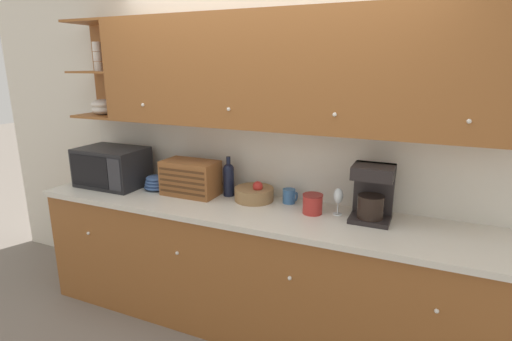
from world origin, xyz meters
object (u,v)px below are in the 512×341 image
Objects in this scene: wine_bottle at (229,178)px; coffee_maker at (372,192)px; fruit_basket at (254,194)px; wine_glass at (338,197)px; mug at (289,196)px; microwave at (112,167)px; bowl_stack_on_counter at (156,183)px; bread_box at (191,178)px; storage_canister at (313,204)px.

wine_bottle is 1.09m from coffee_maker.
fruit_basket is 1.56× the size of wine_glass.
fruit_basket is 0.27m from mug.
microwave reaches higher than wine_bottle.
coffee_maker reaches higher than microwave.
bowl_stack_on_counter is at bearing -178.75° from coffee_maker.
microwave reaches higher than mug.
bowl_stack_on_counter is at bearing -178.56° from bread_box.
fruit_basket is 0.48m from storage_canister.
wine_bottle is at bearing 175.95° from wine_glass.
coffee_maker reaches higher than bowl_stack_on_counter.
coffee_maker is (2.11, 0.09, 0.03)m from microwave.
wine_bottle is (1.02, 0.15, -0.02)m from microwave.
bowl_stack_on_counter is 1.71m from coffee_maker.
microwave is 3.91× the size of storage_canister.
mug is (0.26, 0.05, 0.00)m from fruit_basket.
bowl_stack_on_counter is 0.85m from fruit_basket.
microwave is 2.11m from coffee_maker.
wine_bottle is 1.06× the size of fruit_basket.
wine_bottle is 2.93× the size of mug.
coffee_maker is at bearing -3.51° from wine_bottle.
mug is at bearing 166.72° from wine_glass.
fruit_basket is at bearing 177.13° from coffee_maker.
wine_bottle reaches higher than wine_glass.
mug is at bearing 6.79° from bowl_stack_on_counter.
coffee_maker is (1.37, 0.03, 0.06)m from bread_box.
wine_glass is (1.89, 0.09, -0.03)m from microwave.
bread_box is at bearing 1.44° from bowl_stack_on_counter.
bread_box is 0.30m from wine_bottle.
bread_box is 0.79m from mug.
fruit_basket reaches higher than bowl_stack_on_counter.
storage_canister reaches higher than bowl_stack_on_counter.
microwave is 1.26m from fruit_basket.
bowl_stack_on_counter reaches higher than mug.
wine_bottle is (0.62, 0.10, 0.09)m from bowl_stack_on_counter.
wine_glass is at bearing -13.28° from mug.
storage_canister is at bearing 1.52° from microwave.
fruit_basket is 0.87m from coffee_maker.
mug is at bearing 11.11° from fruit_basket.
fruit_basket is (1.25, 0.13, -0.11)m from microwave.
bowl_stack_on_counter is at bearing -174.56° from fruit_basket.
bowl_stack_on_counter is 0.45× the size of bread_box.
bread_box is at bearing -171.99° from fruit_basket.
wine_bottle is at bearing 176.49° from coffee_maker.
bowl_stack_on_counter is 1.37× the size of storage_canister.
coffee_maker reaches higher than wine_bottle.
wine_glass reaches higher than storage_canister.
wine_glass is 0.50× the size of coffee_maker.
storage_canister is at bearing -173.89° from coffee_maker.
bread_box is at bearing -178.79° from coffee_maker.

